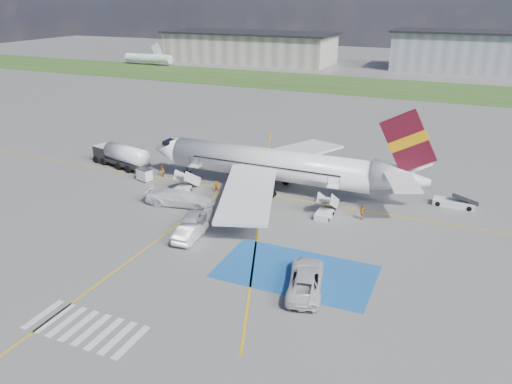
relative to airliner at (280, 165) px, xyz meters
The scene contains 22 objects.
ground 14.48m from the airliner, 96.14° to the right, with size 400.00×400.00×0.00m, color #60605E.
grass_strip 81.08m from the airliner, 91.06° to the left, with size 400.00×30.00×0.01m, color #2D4C1E.
taxiway_line_main 4.21m from the airliner, 126.97° to the right, with size 120.00×0.20×0.01m, color gold.
taxiway_line_cross 25.10m from the airliner, 105.17° to the right, with size 0.20×60.00×0.01m, color gold.
taxiway_line_diag 4.21m from the airliner, 126.97° to the right, with size 0.20×60.00×0.01m, color gold.
staging_box 20.19m from the airliner, 64.74° to the right, with size 14.00×8.00×0.01m, color #1A559E.
crosswalk 32.35m from the airliner, 95.90° to the right, with size 9.00×4.00×0.01m.
terminal_west 129.04m from the airliner, 115.97° to the left, with size 60.00×22.00×10.00m, color gray.
terminal_centre 122.43m from the airliner, 81.31° to the left, with size 48.00×18.00×12.00m, color gray.
airliner is the anchor object (origin of this frame).
airstairs_fwd 12.52m from the airliner, 154.30° to the right, with size 1.90×5.20×3.60m.
airstairs_aft 9.59m from the airliner, 35.25° to the right, with size 1.90×5.20×3.60m.
fuel_tanker 24.40m from the airliner, behind, with size 10.11×4.83×3.34m.
gpu_cart 18.47m from the airliner, 167.92° to the right, with size 2.31×1.81×1.69m.
belt_loader 21.18m from the airliner, ahead, with size 5.00×1.93×1.49m.
car_silver_a 14.49m from the airliner, 109.33° to the right, with size 2.02×5.02×1.71m, color #B1B4B8.
car_silver_b 16.77m from the airliner, 102.18° to the right, with size 1.80×5.16×1.70m, color silver.
van_white_a 22.68m from the airliner, 63.34° to the right, with size 2.81×6.09×2.28m, color silver.
van_white_b 13.06m from the airliner, 134.88° to the right, with size 2.54×6.24×2.45m, color white.
crew_fwd 8.38m from the airliner, 152.13° to the right, with size 0.57×0.38×1.57m, color orange.
crew_nose 16.90m from the airliner, behind, with size 0.80×0.63×1.65m, color orange.
crew_aft 12.59m from the airliner, 21.29° to the right, with size 0.95×0.40×1.62m, color orange.
Camera 1 is at (22.36, -41.26, 23.36)m, focal length 35.00 mm.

